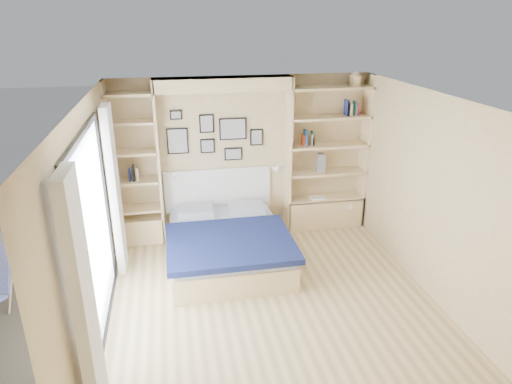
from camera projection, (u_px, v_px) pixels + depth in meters
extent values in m
plane|color=#D9BC7F|center=(273.00, 305.00, 5.61)|extent=(4.50, 4.50, 0.00)
plane|color=#D1B982|center=(243.00, 156.00, 7.21)|extent=(4.00, 0.00, 4.00)
plane|color=#D1B982|center=(350.00, 344.00, 3.10)|extent=(4.00, 0.00, 4.00)
plane|color=#D1B982|center=(90.00, 227.00, 4.80)|extent=(0.00, 4.50, 4.50)
plane|color=#D1B982|center=(436.00, 200.00, 5.51)|extent=(0.00, 4.50, 4.50)
plane|color=white|center=(277.00, 102.00, 4.70)|extent=(4.50, 4.50, 0.00)
cube|color=beige|center=(159.00, 164.00, 6.83)|extent=(0.04, 0.35, 2.50)
cube|color=beige|center=(288.00, 157.00, 7.18)|extent=(0.04, 0.35, 2.50)
cube|color=beige|center=(223.00, 84.00, 6.58)|extent=(2.00, 0.35, 0.20)
cube|color=beige|center=(364.00, 152.00, 7.40)|extent=(0.04, 0.35, 2.50)
cube|color=beige|center=(112.00, 167.00, 6.71)|extent=(0.04, 0.35, 2.50)
cube|color=beige|center=(324.00, 212.00, 7.66)|extent=(1.30, 0.35, 0.50)
cube|color=beige|center=(141.00, 229.00, 7.15)|extent=(0.70, 0.35, 0.40)
cube|color=black|center=(80.00, 136.00, 4.45)|extent=(0.04, 2.08, 0.06)
cube|color=black|center=(107.00, 322.00, 5.25)|extent=(0.04, 2.08, 0.06)
cube|color=black|center=(79.00, 293.00, 3.93)|extent=(0.04, 0.06, 2.20)
cube|color=black|center=(106.00, 203.00, 5.80)|extent=(0.04, 0.06, 2.20)
cube|color=silver|center=(94.00, 238.00, 4.85)|extent=(0.01, 2.00, 2.20)
cube|color=white|center=(84.00, 306.00, 3.67)|extent=(0.10, 0.45, 2.30)
cube|color=white|center=(115.00, 191.00, 6.05)|extent=(0.10, 0.45, 2.30)
cube|color=beige|center=(325.00, 198.00, 7.57)|extent=(1.30, 0.35, 0.04)
cube|color=beige|center=(326.00, 172.00, 7.40)|extent=(1.30, 0.35, 0.04)
cube|color=beige|center=(328.00, 145.00, 7.24)|extent=(1.30, 0.35, 0.04)
cube|color=beige|center=(330.00, 117.00, 7.07)|extent=(1.30, 0.35, 0.04)
cube|color=beige|center=(331.00, 88.00, 6.91)|extent=(1.30, 0.35, 0.04)
cube|color=beige|center=(139.00, 209.00, 7.02)|extent=(0.70, 0.35, 0.04)
cube|color=beige|center=(137.00, 181.00, 6.85)|extent=(0.70, 0.35, 0.04)
cube|color=beige|center=(134.00, 152.00, 6.69)|extent=(0.70, 0.35, 0.04)
cube|color=beige|center=(131.00, 122.00, 6.53)|extent=(0.70, 0.35, 0.04)
cube|color=beige|center=(128.00, 94.00, 6.38)|extent=(0.70, 0.35, 0.04)
cube|color=beige|center=(227.00, 250.00, 6.56)|extent=(1.60, 2.00, 0.35)
cube|color=#A9AFB8|center=(227.00, 236.00, 6.48)|extent=(1.56, 1.96, 0.10)
cube|color=#131B48|center=(230.00, 243.00, 6.14)|extent=(1.70, 1.40, 0.08)
cube|color=#A9AFB8|center=(195.00, 212.00, 7.01)|extent=(0.55, 0.40, 0.12)
cube|color=#A9AFB8|center=(246.00, 208.00, 7.15)|extent=(0.55, 0.40, 0.12)
cube|color=white|center=(218.00, 190.00, 7.31)|extent=(1.70, 0.04, 0.70)
cube|color=black|center=(178.00, 141.00, 6.91)|extent=(0.32, 0.02, 0.40)
cube|color=gray|center=(178.00, 141.00, 6.90)|extent=(0.28, 0.01, 0.36)
cube|color=black|center=(207.00, 124.00, 6.89)|extent=(0.22, 0.02, 0.28)
cube|color=gray|center=(207.00, 124.00, 6.88)|extent=(0.18, 0.01, 0.24)
cube|color=black|center=(208.00, 146.00, 7.02)|extent=(0.22, 0.02, 0.22)
cube|color=gray|center=(208.00, 146.00, 7.01)|extent=(0.18, 0.01, 0.18)
cube|color=black|center=(233.00, 129.00, 7.00)|extent=(0.42, 0.02, 0.34)
cube|color=gray|center=(233.00, 129.00, 6.99)|extent=(0.38, 0.01, 0.30)
cube|color=black|center=(233.00, 154.00, 7.15)|extent=(0.28, 0.02, 0.20)
cube|color=gray|center=(233.00, 154.00, 7.14)|extent=(0.24, 0.01, 0.16)
cube|color=black|center=(257.00, 137.00, 7.12)|extent=(0.20, 0.02, 0.26)
cube|color=gray|center=(257.00, 137.00, 7.11)|extent=(0.16, 0.01, 0.22)
cube|color=black|center=(176.00, 115.00, 6.76)|extent=(0.18, 0.02, 0.14)
cube|color=gray|center=(176.00, 115.00, 6.75)|extent=(0.14, 0.01, 0.10)
cylinder|color=silver|center=(169.00, 173.00, 6.83)|extent=(0.20, 0.02, 0.02)
cone|color=white|center=(176.00, 174.00, 6.85)|extent=(0.13, 0.12, 0.15)
cylinder|color=silver|center=(281.00, 166.00, 7.13)|extent=(0.20, 0.02, 0.02)
cone|color=white|center=(274.00, 168.00, 7.12)|extent=(0.13, 0.12, 0.15)
cube|color=#A92E13|center=(303.00, 140.00, 7.12)|extent=(0.02, 0.15, 0.17)
cube|color=navy|center=(305.00, 138.00, 7.11)|extent=(0.03, 0.15, 0.25)
cube|color=#D1AF95|center=(312.00, 140.00, 7.15)|extent=(0.04, 0.15, 0.17)
cube|color=#26593F|center=(313.00, 138.00, 7.14)|extent=(0.03, 0.15, 0.22)
cube|color=navy|center=(346.00, 108.00, 7.06)|extent=(0.03, 0.15, 0.25)
cube|color=black|center=(347.00, 109.00, 7.07)|extent=(0.03, 0.15, 0.21)
cube|color=#BFB28C|center=(350.00, 110.00, 7.09)|extent=(0.04, 0.15, 0.18)
cube|color=#285F50|center=(355.00, 108.00, 7.09)|extent=(0.03, 0.15, 0.22)
cube|color=#9E1B45|center=(356.00, 109.00, 7.10)|extent=(0.03, 0.15, 0.20)
cube|color=navy|center=(130.00, 175.00, 6.79)|extent=(0.02, 0.15, 0.18)
cube|color=black|center=(133.00, 173.00, 6.80)|extent=(0.03, 0.15, 0.23)
cube|color=#BFB28C|center=(137.00, 173.00, 6.81)|extent=(0.03, 0.15, 0.21)
cube|color=beige|center=(355.00, 81.00, 6.94)|extent=(0.13, 0.13, 0.15)
cone|color=beige|center=(356.00, 73.00, 6.90)|extent=(0.20, 0.20, 0.08)
cube|color=slate|center=(321.00, 163.00, 7.32)|extent=(0.12, 0.12, 0.30)
cube|color=white|center=(317.00, 198.00, 7.48)|extent=(0.22, 0.16, 0.03)
cylinder|color=tan|center=(11.00, 286.00, 5.44)|extent=(0.12, 0.33, 0.67)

